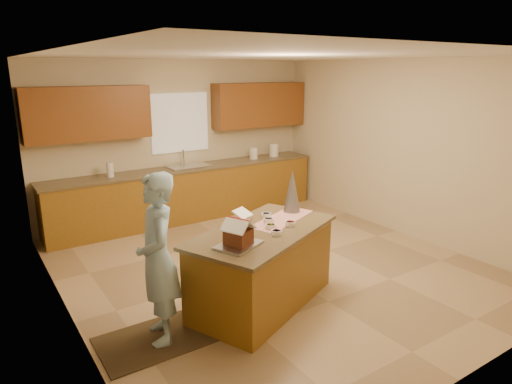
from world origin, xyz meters
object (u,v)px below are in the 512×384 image
at_px(tinsel_tree, 292,191).
at_px(gingerbread_house, 238,234).
at_px(island_base, 262,269).
at_px(boy, 158,259).

relative_size(tinsel_tree, gingerbread_house, 1.50).
xyz_separation_m(tinsel_tree, gingerbread_house, (-1.12, -0.59, -0.14)).
bearing_deg(island_base, tinsel_tree, 3.67).
relative_size(island_base, boy, 1.04).
height_order(island_base, boy, boy).
bearing_deg(island_base, boy, 157.54).
distance_m(tinsel_tree, gingerbread_house, 1.27).
height_order(boy, gingerbread_house, boy).
relative_size(island_base, tinsel_tree, 3.27).
height_order(island_base, tinsel_tree, tinsel_tree).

